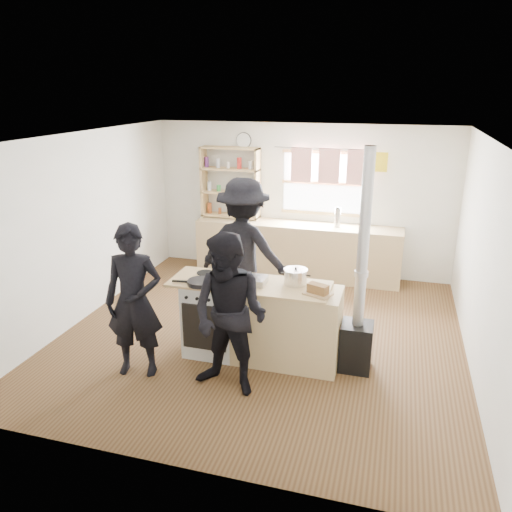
% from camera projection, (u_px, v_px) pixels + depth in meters
% --- Properties ---
extents(ground, '(5.00, 5.00, 0.01)m').
position_uv_depth(ground, '(262.00, 334.00, 6.48)').
color(ground, brown).
rests_on(ground, ground).
extents(back_counter, '(3.40, 0.55, 0.90)m').
position_uv_depth(back_counter, '(297.00, 250.00, 8.35)').
color(back_counter, tan).
rests_on(back_counter, ground).
extents(shelving_unit, '(1.00, 0.28, 1.20)m').
position_uv_depth(shelving_unit, '(230.00, 182.00, 8.43)').
color(shelving_unit, tan).
rests_on(shelving_unit, back_counter).
extents(thermos, '(0.10, 0.10, 0.31)m').
position_uv_depth(thermos, '(337.00, 218.00, 7.99)').
color(thermos, silver).
rests_on(thermos, back_counter).
extents(cooking_island, '(1.97, 0.64, 0.93)m').
position_uv_depth(cooking_island, '(261.00, 321.00, 5.79)').
color(cooking_island, white).
rests_on(cooking_island, ground).
extents(skillet_greens, '(0.34, 0.34, 0.05)m').
position_uv_depth(skillet_greens, '(201.00, 282.00, 5.62)').
color(skillet_greens, black).
rests_on(skillet_greens, cooking_island).
extents(roast_tray, '(0.32, 0.26, 0.08)m').
position_uv_depth(roast_tray, '(252.00, 280.00, 5.65)').
color(roast_tray, silver).
rests_on(roast_tray, cooking_island).
extents(stockpot_stove, '(0.22, 0.22, 0.18)m').
position_uv_depth(stockpot_stove, '(228.00, 267.00, 5.94)').
color(stockpot_stove, silver).
rests_on(stockpot_stove, cooking_island).
extents(stockpot_counter, '(0.27, 0.27, 0.20)m').
position_uv_depth(stockpot_counter, '(295.00, 277.00, 5.61)').
color(stockpot_counter, silver).
rests_on(stockpot_counter, cooking_island).
extents(bread_board, '(0.33, 0.29, 0.12)m').
position_uv_depth(bread_board, '(318.00, 290.00, 5.34)').
color(bread_board, tan).
rests_on(bread_board, cooking_island).
extents(flue_heater, '(0.35, 0.35, 2.50)m').
position_uv_depth(flue_heater, '(358.00, 317.00, 5.49)').
color(flue_heater, black).
rests_on(flue_heater, ground).
extents(person_near_left, '(0.70, 0.53, 1.71)m').
position_uv_depth(person_near_left, '(134.00, 302.00, 5.36)').
color(person_near_left, black).
rests_on(person_near_left, ground).
extents(person_near_right, '(0.94, 0.80, 1.71)m').
position_uv_depth(person_near_right, '(230.00, 316.00, 5.03)').
color(person_near_right, black).
rests_on(person_near_right, ground).
extents(person_far, '(1.34, 0.88, 1.95)m').
position_uv_depth(person_far, '(244.00, 251.00, 6.62)').
color(person_far, black).
rests_on(person_far, ground).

